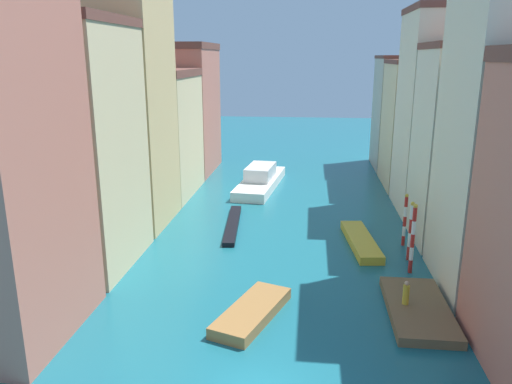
{
  "coord_description": "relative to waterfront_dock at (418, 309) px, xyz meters",
  "views": [
    {
      "loc": [
        1.86,
        -18.08,
        14.06
      ],
      "look_at": [
        -3.15,
        27.58,
        1.5
      ],
      "focal_mm": 34.93,
      "sensor_mm": 36.0,
      "label": 1
    }
  ],
  "objects": [
    {
      "name": "mooring_pole_2",
      "position": [
        1.0,
        10.7,
        1.83
      ],
      "size": [
        0.27,
        0.27,
        4.11
      ],
      "color": "red",
      "rests_on": "ground"
    },
    {
      "name": "building_right_2",
      "position": [
        5.52,
        12.38,
        7.28
      ],
      "size": [
        7.25,
        7.4,
        15.05
      ],
      "color": "beige",
      "rests_on": "ground"
    },
    {
      "name": "ground_plane",
      "position": [
        -8.2,
        16.38,
        -0.26
      ],
      "size": [
        154.0,
        154.0,
        0.0
      ],
      "primitive_type": "plane",
      "color": "#196070"
    },
    {
      "name": "mooring_pole_0",
      "position": [
        0.59,
        5.61,
        2.19
      ],
      "size": [
        0.29,
        0.29,
        4.82
      ],
      "color": "red",
      "rests_on": "ground"
    },
    {
      "name": "building_right_3",
      "position": [
        5.52,
        20.53,
        8.89
      ],
      "size": [
        7.25,
        8.55,
        18.29
      ],
      "color": "beige",
      "rests_on": "ground"
    },
    {
      "name": "gondola_black",
      "position": [
        -12.71,
        13.55,
        -0.07
      ],
      "size": [
        1.76,
        9.75,
        0.38
      ],
      "color": "black",
      "rests_on": "ground"
    },
    {
      "name": "building_right_5",
      "position": [
        5.52,
        39.42,
        6.83
      ],
      "size": [
        7.25,
        8.95,
        14.17
      ],
      "color": "#BCB299",
      "rests_on": "ground"
    },
    {
      "name": "building_left_3",
      "position": [
        -21.92,
        23.48,
        6.17
      ],
      "size": [
        7.25,
        10.69,
        12.82
      ],
      "color": "beige",
      "rests_on": "ground"
    },
    {
      "name": "motorboat_0",
      "position": [
        -9.28,
        -1.48,
        0.07
      ],
      "size": [
        4.13,
        6.51,
        0.66
      ],
      "color": "olive",
      "rests_on": "ground"
    },
    {
      "name": "building_right_4",
      "position": [
        5.52,
        29.87,
        6.62
      ],
      "size": [
        7.25,
        9.46,
        13.73
      ],
      "color": "beige",
      "rests_on": "ground"
    },
    {
      "name": "building_left_2",
      "position": [
        -21.92,
        14.02,
        11.06
      ],
      "size": [
        7.25,
        8.37,
        22.62
      ],
      "color": "#DBB77A",
      "rests_on": "ground"
    },
    {
      "name": "waterfront_dock",
      "position": [
        0.0,
        0.0,
        0.0
      ],
      "size": [
        3.33,
        7.23,
        0.52
      ],
      "color": "brown",
      "rests_on": "ground"
    },
    {
      "name": "motorboat_1",
      "position": [
        -2.23,
        10.42,
        0.05
      ],
      "size": [
        2.67,
        8.13,
        0.62
      ],
      "color": "gold",
      "rests_on": "ground"
    },
    {
      "name": "building_left_1",
      "position": [
        -21.92,
        4.99,
        8.04
      ],
      "size": [
        7.25,
        9.11,
        16.57
      ],
      "color": "beige",
      "rests_on": "ground"
    },
    {
      "name": "person_on_dock",
      "position": [
        -0.72,
        0.05,
        0.91
      ],
      "size": [
        0.36,
        0.36,
        1.4
      ],
      "color": "gold",
      "rests_on": "waterfront_dock"
    },
    {
      "name": "mooring_pole_1",
      "position": [
        0.88,
        7.83,
        1.95
      ],
      "size": [
        0.3,
        0.3,
        4.33
      ],
      "color": "red",
      "rests_on": "ground"
    },
    {
      "name": "building_left_4",
      "position": [
        -21.92,
        34.43,
        7.56
      ],
      "size": [
        7.25,
        11.07,
        15.6
      ],
      "color": "#C6705B",
      "rests_on": "ground"
    },
    {
      "name": "vaporetto_white",
      "position": [
        -11.68,
        26.96,
        0.62
      ],
      "size": [
        4.8,
        13.26,
        2.46
      ],
      "color": "white",
      "rests_on": "ground"
    }
  ]
}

